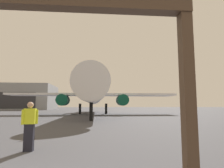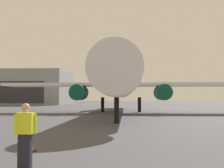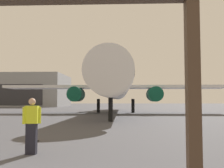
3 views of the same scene
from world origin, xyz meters
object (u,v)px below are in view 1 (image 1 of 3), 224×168
(ground_crew_worker, at_px, (30,125))
(distant_hangar, at_px, (19,97))
(traffic_cone, at_px, (30,133))
(airplane, at_px, (93,93))

(ground_crew_worker, height_order, distant_hangar, distant_hangar)
(distant_hangar, bearing_deg, traffic_cone, -68.24)
(airplane, height_order, traffic_cone, airplane)
(airplane, height_order, distant_hangar, airplane)
(traffic_cone, bearing_deg, airplane, 83.65)
(airplane, relative_size, traffic_cone, 57.26)
(traffic_cone, bearing_deg, distant_hangar, 111.76)
(ground_crew_worker, bearing_deg, distant_hangar, 111.60)
(airplane, distance_m, distant_hangar, 49.26)
(ground_crew_worker, distance_m, distant_hangar, 71.84)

